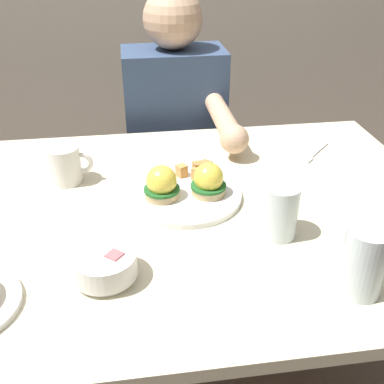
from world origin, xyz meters
The scene contains 8 objects.
dining_table centered at (0.00, 0.00, 0.63)m, with size 1.20×0.90×0.74m.
eggs_benedict_plate centered at (-0.02, 0.04, 0.77)m, with size 0.27×0.27×0.09m.
fruit_bowl centered at (-0.20, -0.22, 0.77)m, with size 0.12×0.12×0.06m.
coffee_mug centered at (-0.30, 0.17, 0.79)m, with size 0.11×0.08×0.09m.
fork centered at (0.38, 0.23, 0.74)m, with size 0.12×0.12×0.00m.
water_glass_near centered at (0.15, -0.13, 0.79)m, with size 0.08×0.08×0.12m.
water_glass_far centered at (0.25, -0.32, 0.80)m, with size 0.08×0.08×0.13m.
diner_person centered at (0.03, 0.60, 0.65)m, with size 0.34×0.54×1.14m.
Camera 1 is at (-0.14, -0.90, 1.32)m, focal length 43.52 mm.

